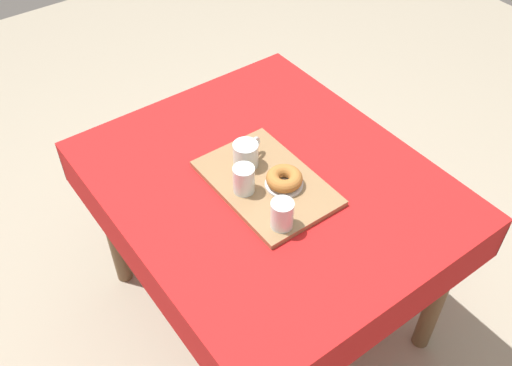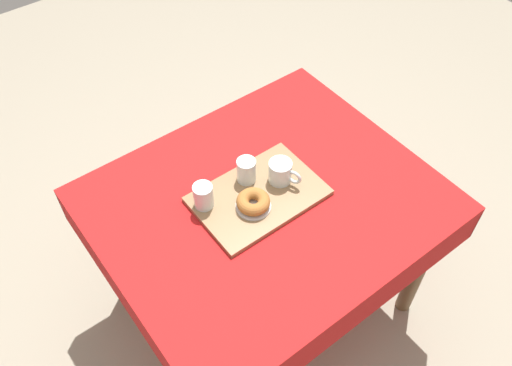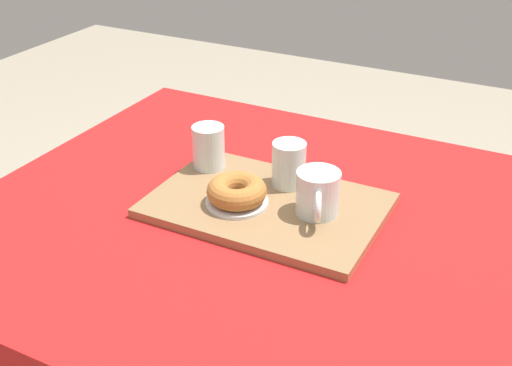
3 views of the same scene
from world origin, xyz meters
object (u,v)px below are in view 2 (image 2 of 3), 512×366
(water_glass_near, at_px, (204,197))
(water_glass_far, at_px, (246,171))
(dining_table, at_px, (266,217))
(donut_plate_left, at_px, (253,206))
(sugar_donut_left, at_px, (253,202))
(serving_tray, at_px, (258,196))
(tea_mug_left, at_px, (281,172))

(water_glass_near, distance_m, water_glass_far, 0.18)
(water_glass_near, height_order, water_glass_far, same)
(dining_table, bearing_deg, water_glass_near, -26.92)
(dining_table, relative_size, donut_plate_left, 9.51)
(donut_plate_left, bearing_deg, water_glass_near, -40.74)
(sugar_donut_left, bearing_deg, dining_table, -170.25)
(serving_tray, height_order, sugar_donut_left, sugar_donut_left)
(water_glass_near, distance_m, donut_plate_left, 0.17)
(water_glass_far, height_order, donut_plate_left, water_glass_far)
(dining_table, relative_size, water_glass_far, 12.53)
(water_glass_far, distance_m, donut_plate_left, 0.13)
(tea_mug_left, bearing_deg, water_glass_far, -38.78)
(dining_table, height_order, water_glass_near, water_glass_near)
(dining_table, xyz_separation_m, water_glass_far, (0.01, -0.10, 0.17))
(donut_plate_left, bearing_deg, sugar_donut_left, 0.00)
(sugar_donut_left, bearing_deg, serving_tray, -144.29)
(tea_mug_left, relative_size, water_glass_far, 1.31)
(serving_tray, distance_m, water_glass_near, 0.19)
(water_glass_far, xyz_separation_m, sugar_donut_left, (0.06, 0.11, -0.01))
(water_glass_near, xyz_separation_m, water_glass_far, (-0.18, -0.00, 0.00))
(serving_tray, height_order, tea_mug_left, tea_mug_left)
(water_glass_far, xyz_separation_m, donut_plate_left, (0.06, 0.11, -0.04))
(donut_plate_left, distance_m, sugar_donut_left, 0.02)
(dining_table, distance_m, sugar_donut_left, 0.17)
(water_glass_far, relative_size, sugar_donut_left, 0.80)
(serving_tray, bearing_deg, dining_table, 129.79)
(water_glass_near, relative_size, sugar_donut_left, 0.80)
(tea_mug_left, distance_m, water_glass_far, 0.12)
(water_glass_near, bearing_deg, water_glass_far, -178.45)
(donut_plate_left, bearing_deg, serving_tray, -144.29)
(serving_tray, bearing_deg, tea_mug_left, -177.07)
(water_glass_far, bearing_deg, tea_mug_left, 141.22)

